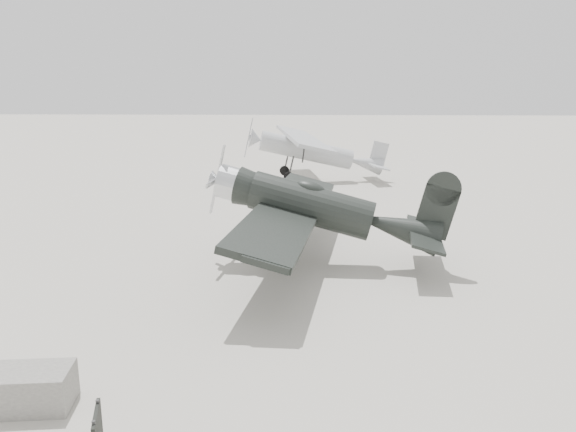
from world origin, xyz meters
name	(u,v)px	position (x,y,z in m)	size (l,w,h in m)	color
ground	(261,273)	(0.00, 0.00, 0.00)	(160.00, 160.00, 0.00)	#A39B91
lowwing_monoplane	(322,209)	(1.91, 0.98, 1.84)	(7.77, 10.85, 3.49)	black
highwing_monoplane	(312,147)	(1.70, 16.08, 2.05)	(8.27, 11.61, 3.28)	#A0A2A6
equipment_block	(31,389)	(-3.61, -7.44, 0.37)	(1.47, 0.92, 0.73)	slate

